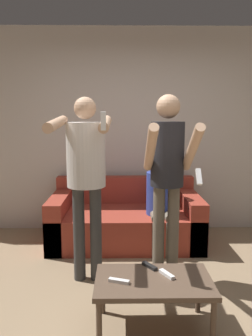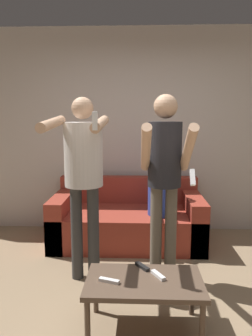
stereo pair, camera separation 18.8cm
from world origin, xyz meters
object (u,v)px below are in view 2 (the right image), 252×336
at_px(couch, 128,221).
at_px(remote_mid, 158,275).
at_px(remote_far, 142,266).
at_px(coffee_table, 144,285).
at_px(person_standing_right, 165,168).
at_px(person_seated, 162,198).
at_px(person_standing_left, 83,165).
at_px(remote_near, 109,281).

bearing_deg(couch, remote_mid, -80.44).
relative_size(remote_mid, remote_far, 1.03).
bearing_deg(coffee_table, person_standing_right, 75.69).
bearing_deg(person_standing_right, person_seated, 86.95).
height_order(person_standing_right, coffee_table, person_standing_right).
bearing_deg(coffee_table, remote_far, 94.11).
height_order(couch, remote_far, couch).
height_order(person_standing_left, remote_far, person_standing_left).
xyz_separation_m(person_standing_left, remote_mid, (0.65, -0.69, -0.70)).
bearing_deg(remote_near, person_standing_right, 60.95).
xyz_separation_m(couch, remote_mid, (0.28, -1.69, 0.15)).
bearing_deg(coffee_table, couch, 95.99).
bearing_deg(coffee_table, remote_near, -169.46).
bearing_deg(remote_near, remote_mid, 15.28).
height_order(couch, coffee_table, couch).
height_order(person_standing_left, remote_near, person_standing_left).
xyz_separation_m(person_standing_left, person_standing_right, (0.74, 0.00, -0.02)).
relative_size(couch, person_standing_left, 1.05).
height_order(coffee_table, remote_near, remote_near).
height_order(person_seated, remote_far, person_seated).
xyz_separation_m(person_seated, remote_far, (-0.24, -1.32, -0.21)).
distance_m(coffee_table, remote_far, 0.19).
bearing_deg(person_standing_right, remote_far, -109.94).
xyz_separation_m(person_seated, remote_near, (-0.48, -1.55, -0.21)).
relative_size(coffee_table, remote_near, 5.48).
xyz_separation_m(couch, coffee_table, (0.18, -1.74, 0.09)).
distance_m(person_standing_left, person_standing_right, 0.74).
distance_m(remote_near, remote_far, 0.33).
relative_size(couch, coffee_table, 2.15).
distance_m(person_standing_left, remote_mid, 1.18).
relative_size(couch, person_standing_right, 1.04).
relative_size(person_seated, remote_far, 7.84).
bearing_deg(remote_near, person_seated, 72.84).
distance_m(couch, remote_mid, 1.72).
distance_m(person_standing_left, remote_near, 1.10).
distance_m(remote_mid, remote_far, 0.18).
distance_m(couch, person_standing_right, 1.34).
relative_size(person_standing_left, remote_mid, 11.65).
relative_size(person_standing_right, coffee_table, 2.08).
xyz_separation_m(remote_near, remote_far, (0.24, 0.23, 0.00)).
distance_m(person_seated, remote_near, 1.64).
relative_size(person_seated, coffee_table, 1.34).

